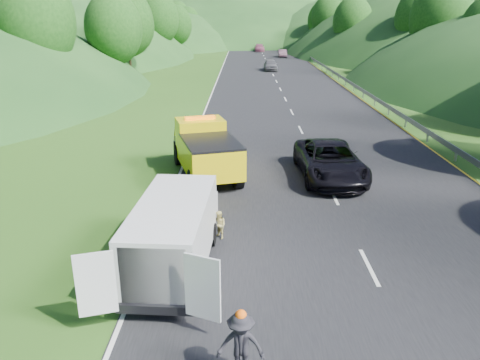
{
  "coord_description": "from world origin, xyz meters",
  "views": [
    {
      "loc": [
        -0.85,
        -14.54,
        7.26
      ],
      "look_at": [
        -0.96,
        2.3,
        1.3
      ],
      "focal_mm": 35.0,
      "sensor_mm": 36.0,
      "label": 1
    }
  ],
  "objects_px": {
    "tow_truck": "(205,149)",
    "passing_suv": "(329,178)",
    "white_van": "(174,231)",
    "woman": "(195,223)",
    "suitcase": "(148,219)",
    "child": "(220,239)"
  },
  "relations": [
    {
      "from": "tow_truck",
      "to": "suitcase",
      "type": "relative_size",
      "value": 10.61
    },
    {
      "from": "tow_truck",
      "to": "child",
      "type": "bearing_deg",
      "value": -97.84
    },
    {
      "from": "white_van",
      "to": "suitcase",
      "type": "height_order",
      "value": "white_van"
    },
    {
      "from": "tow_truck",
      "to": "child",
      "type": "relative_size",
      "value": 6.61
    },
    {
      "from": "tow_truck",
      "to": "passing_suv",
      "type": "xyz_separation_m",
      "value": [
        5.83,
        -0.36,
        -1.29
      ]
    },
    {
      "from": "suitcase",
      "to": "tow_truck",
      "type": "bearing_deg",
      "value": 74.3
    },
    {
      "from": "passing_suv",
      "to": "woman",
      "type": "bearing_deg",
      "value": -140.94
    },
    {
      "from": "child",
      "to": "passing_suv",
      "type": "bearing_deg",
      "value": 99.33
    },
    {
      "from": "child",
      "to": "suitcase",
      "type": "distance_m",
      "value": 2.79
    },
    {
      "from": "woman",
      "to": "passing_suv",
      "type": "bearing_deg",
      "value": -77.86
    },
    {
      "from": "tow_truck",
      "to": "woman",
      "type": "xyz_separation_m",
      "value": [
        -0.01,
        -5.44,
        -1.29
      ]
    },
    {
      "from": "woman",
      "to": "child",
      "type": "bearing_deg",
      "value": -171.59
    },
    {
      "from": "tow_truck",
      "to": "child",
      "type": "distance_m",
      "value": 6.93
    },
    {
      "from": "tow_truck",
      "to": "suitcase",
      "type": "height_order",
      "value": "tow_truck"
    },
    {
      "from": "white_van",
      "to": "woman",
      "type": "relative_size",
      "value": 4.14
    },
    {
      "from": "white_van",
      "to": "passing_suv",
      "type": "height_order",
      "value": "white_van"
    },
    {
      "from": "white_van",
      "to": "woman",
      "type": "bearing_deg",
      "value": 89.15
    },
    {
      "from": "white_van",
      "to": "suitcase",
      "type": "distance_m",
      "value": 3.36
    },
    {
      "from": "white_van",
      "to": "suitcase",
      "type": "bearing_deg",
      "value": 118.78
    },
    {
      "from": "child",
      "to": "suitcase",
      "type": "bearing_deg",
      "value": -152.69
    },
    {
      "from": "passing_suv",
      "to": "suitcase",
      "type": "bearing_deg",
      "value": -145.75
    },
    {
      "from": "child",
      "to": "passing_suv",
      "type": "height_order",
      "value": "passing_suv"
    }
  ]
}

